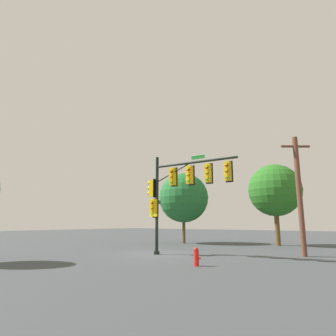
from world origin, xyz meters
TOP-DOWN VIEW (x-y plane):
  - ground_plane at (0.00, 0.00)m, footprint 120.00×120.00m
  - signal_pole_assembly at (1.68, 0.05)m, footprint 6.19×1.25m
  - utility_pole at (7.67, 4.33)m, footprint 1.49×1.20m
  - fire_hydrant at (4.58, -2.69)m, footprint 0.33×0.24m
  - tree_mid at (-4.09, 9.12)m, footprint 4.84×4.84m
  - tree_far at (4.00, 11.72)m, footprint 4.63×4.63m

SIDE VIEW (x-z plane):
  - ground_plane at x=0.00m, z-range 0.00..0.00m
  - fire_hydrant at x=4.58m, z-range 0.00..0.83m
  - utility_pole at x=7.67m, z-range 0.10..7.37m
  - signal_pole_assembly at x=1.68m, z-range 1.10..7.33m
  - tree_mid at x=-4.09m, z-range 0.97..7.76m
  - tree_far at x=4.00m, z-range 1.23..8.36m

